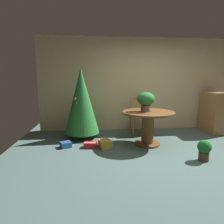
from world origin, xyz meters
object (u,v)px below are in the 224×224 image
Objects in this scene: round_dining_table at (148,123)px; potted_plant at (204,149)px; wooden_chair_far at (138,113)px; gift_box_blue at (66,145)px; flower_vase at (146,100)px; gift_box_gold at (105,144)px; wooden_cabinet at (214,112)px; gift_box_red at (91,145)px; holiday_tree at (81,101)px.

round_dining_table is 2.97× the size of potted_plant.
gift_box_blue is (-1.81, -0.96, -0.49)m from wooden_chair_far.
flower_vase reaches higher than gift_box_gold.
round_dining_table is 2.29m from wooden_cabinet.
wooden_chair_far is at bearing 112.10° from potted_plant.
potted_plant is at bearing -125.95° from wooden_cabinet.
gift_box_blue is at bearing 159.84° from potted_plant.
gift_box_red is 0.54m from gift_box_blue.
potted_plant is (0.83, -0.97, -0.80)m from flower_vase.
gift_box_red is 1.07× the size of gift_box_blue.
gift_box_red is 0.27× the size of wooden_cabinet.
flower_vase is 1.58m from holiday_tree.
gift_box_red is 0.32m from gift_box_gold.
gift_box_red is at bearing -164.16° from wooden_cabinet.
gift_box_blue is (-0.54, 0.06, 0.00)m from gift_box_red.
holiday_tree reaches higher than round_dining_table.
wooden_chair_far is (0.06, 0.94, -0.46)m from flower_vase.
flower_vase reaches higher than gift_box_blue.
round_dining_table is at bearing -90.00° from wooden_chair_far.
wooden_chair_far is 3.47× the size of gift_box_blue.
wooden_cabinet is 2.87× the size of potted_plant.
potted_plant is (0.78, -1.91, -0.33)m from wooden_chair_far.
gift_box_blue is 0.86m from gift_box_gold.
potted_plant is (1.74, -0.80, 0.12)m from gift_box_gold.
gift_box_gold is at bearing -170.46° from round_dining_table.
gift_box_gold is (-0.96, -1.11, -0.46)m from wooden_chair_far.
wooden_chair_far is at bearing 48.95° from gift_box_gold.
wooden_cabinet is (2.11, 0.88, 0.05)m from round_dining_table.
gift_box_blue is at bearing -115.45° from holiday_tree.
wooden_cabinet is (3.61, 0.23, -0.38)m from holiday_tree.
flower_vase reaches higher than round_dining_table.
wooden_chair_far reaches higher than gift_box_blue.
gift_box_gold is at bearing 155.18° from potted_plant.
wooden_chair_far is at bearing 11.13° from holiday_tree.
gift_box_blue is at bearing -167.13° from wooden_cabinet.
gift_box_red is at bearing -176.34° from round_dining_table.
round_dining_table is at bearing 128.76° from potted_plant.
wooden_chair_far is 2.12m from wooden_cabinet.
round_dining_table is 3.56× the size of gift_box_gold.
holiday_tree reaches higher than wooden_cabinet.
potted_plant is at bearing -67.90° from wooden_chair_far.
flower_vase is 1.99m from gift_box_blue.
wooden_cabinet is 2.31m from potted_plant.
flower_vase reaches higher than wooden_chair_far.
wooden_cabinet is at bearing 18.70° from gift_box_gold.
wooden_chair_far is 2.53× the size of potted_plant.
wooden_cabinet is at bearing 22.59° from round_dining_table.
gift_box_gold is at bearing -131.05° from wooden_chair_far.
round_dining_table reaches higher than gift_box_red.
flower_vase is 1.51m from potted_plant.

